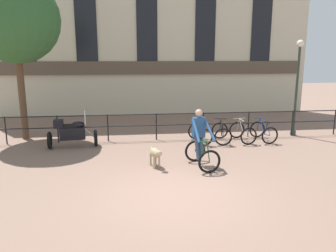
# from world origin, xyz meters

# --- Properties ---
(ground_plane) EXTENTS (60.00, 60.00, 0.00)m
(ground_plane) POSITION_xyz_m (0.00, 0.00, 0.00)
(ground_plane) COLOR #846656
(canal_railing) EXTENTS (15.05, 0.05, 1.05)m
(canal_railing) POSITION_xyz_m (-0.00, 5.20, 0.71)
(canal_railing) COLOR black
(canal_railing) RESTS_ON ground_plane
(building_facade) EXTENTS (18.00, 0.72, 10.92)m
(building_facade) POSITION_xyz_m (0.00, 10.99, 5.44)
(building_facade) COLOR beige
(building_facade) RESTS_ON ground_plane
(cyclist_with_bike) EXTENTS (0.87, 1.27, 1.70)m
(cyclist_with_bike) POSITION_xyz_m (1.05, 1.95, 0.76)
(cyclist_with_bike) COLOR black
(cyclist_with_bike) RESTS_ON ground_plane
(dog) EXTENTS (0.37, 0.84, 0.60)m
(dog) POSITION_xyz_m (-0.30, 1.97, 0.41)
(dog) COLOR tan
(dog) RESTS_ON ground_plane
(parked_motorcycle) EXTENTS (1.78, 0.78, 1.35)m
(parked_motorcycle) POSITION_xyz_m (-3.10, 4.46, 0.56)
(parked_motorcycle) COLOR black
(parked_motorcycle) RESTS_ON ground_plane
(parked_bicycle_near_lamp) EXTENTS (0.75, 1.16, 0.86)m
(parked_bicycle_near_lamp) POSITION_xyz_m (1.61, 4.54, 0.36)
(parked_bicycle_near_lamp) COLOR black
(parked_bicycle_near_lamp) RESTS_ON ground_plane
(parked_bicycle_mid_left) EXTENTS (0.82, 1.20, 0.86)m
(parked_bicycle_mid_left) POSITION_xyz_m (2.44, 4.54, 0.36)
(parked_bicycle_mid_left) COLOR black
(parked_bicycle_mid_left) RESTS_ON ground_plane
(parked_bicycle_mid_right) EXTENTS (0.77, 1.17, 0.86)m
(parked_bicycle_mid_right) POSITION_xyz_m (3.28, 4.54, 0.36)
(parked_bicycle_mid_right) COLOR black
(parked_bicycle_mid_right) RESTS_ON ground_plane
(parked_bicycle_far_end) EXTENTS (0.73, 1.15, 0.86)m
(parked_bicycle_far_end) POSITION_xyz_m (4.12, 4.54, 0.36)
(parked_bicycle_far_end) COLOR black
(parked_bicycle_far_end) RESTS_ON ground_plane
(street_lamp) EXTENTS (0.28, 0.28, 3.86)m
(street_lamp) POSITION_xyz_m (5.72, 5.26, 2.18)
(street_lamp) COLOR #2D382D
(street_lamp) RESTS_ON ground_plane
(tree_canalside_left) EXTENTS (3.30, 3.30, 6.24)m
(tree_canalside_left) POSITION_xyz_m (-5.18, 6.01, 4.57)
(tree_canalside_left) COLOR brown
(tree_canalside_left) RESTS_ON ground_plane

